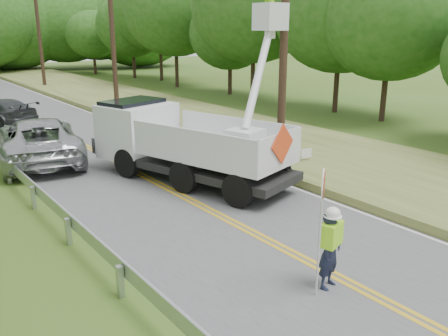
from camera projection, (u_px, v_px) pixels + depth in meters
ground at (416, 319)px, 8.79m from camera, size 140.00×140.00×0.00m
road at (108, 158)px, 19.50m from camera, size 7.20×96.00×0.03m
utility_poles at (171, 26)px, 23.17m from camera, size 1.60×43.30×10.00m
tall_grass_verge at (241, 132)px, 23.55m from camera, size 7.00×96.00×0.30m
treeline_right at (234, 16)px, 35.15m from camera, size 10.64×54.45×10.80m
flagger at (330, 245)px, 9.56m from camera, size 1.05×0.57×2.69m
bucket_truck at (176, 132)px, 16.85m from camera, size 5.83×7.84×7.21m
suv_silver at (39, 140)px, 18.81m from camera, size 4.17×6.79×1.76m
yard_sign at (306, 154)px, 18.03m from camera, size 0.52×0.07×0.75m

